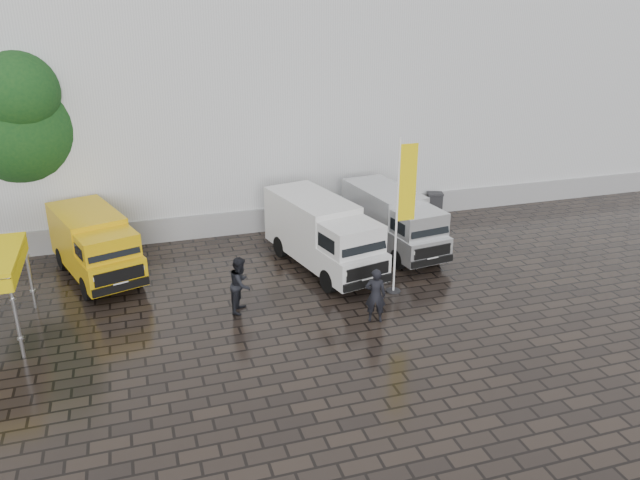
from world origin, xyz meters
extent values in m
plane|color=black|center=(0.00, 0.00, 0.00)|extent=(120.00, 120.00, 0.00)
cube|color=silver|center=(2.00, 16.00, 6.00)|extent=(44.00, 16.00, 12.00)
cube|color=gray|center=(2.00, 7.95, 0.50)|extent=(44.00, 0.15, 1.00)
cylinder|color=silver|center=(-10.73, 3.21, 1.22)|extent=(0.10, 0.10, 2.44)
cylinder|color=silver|center=(-10.73, 0.10, 1.22)|extent=(0.10, 0.10, 2.44)
cylinder|color=black|center=(0.83, 0.85, 0.02)|extent=(0.50, 0.50, 0.04)
cylinder|color=white|center=(0.83, 0.85, 2.66)|extent=(0.07, 0.07, 5.32)
cube|color=yellow|center=(1.16, 0.85, 3.83)|extent=(0.60, 0.03, 2.55)
cylinder|color=black|center=(-11.11, 9.08, 2.02)|extent=(0.57, 0.57, 4.04)
sphere|color=#123A17|center=(-11.11, 9.08, 4.85)|extent=(4.45, 4.45, 4.45)
cube|color=black|center=(5.77, 7.49, 0.57)|extent=(0.87, 0.87, 1.13)
imported|color=black|center=(-0.56, -0.88, 0.88)|extent=(0.75, 0.63, 1.76)
imported|color=black|center=(-4.37, 1.04, 0.92)|extent=(1.02, 1.11, 1.83)
camera|label=1|loc=(-7.33, -16.75, 9.42)|focal=35.00mm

